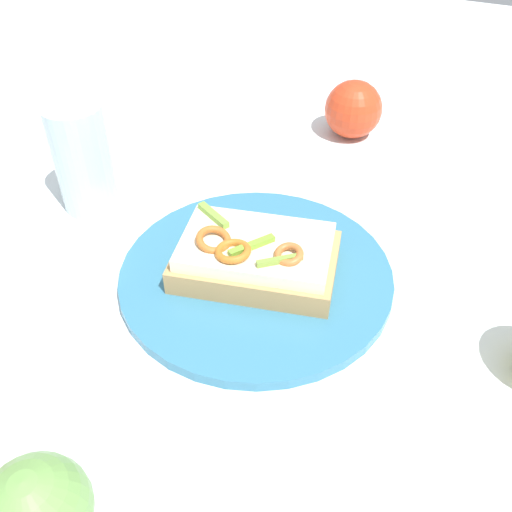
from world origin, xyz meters
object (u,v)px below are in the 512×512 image
object	(u,v)px
plate	(256,275)
apple_3	(353,109)
sandwich	(255,256)
apple_2	(37,510)
drinking_glass	(83,159)

from	to	relation	value
plate	apple_3	world-z (taller)	apple_3
plate	sandwich	bearing A→B (deg)	-34.28
apple_2	drinking_glass	size ratio (longest dim) A/B	0.58
apple_2	apple_3	size ratio (longest dim) A/B	0.93
sandwich	apple_2	distance (m)	0.29
sandwich	apple_2	bearing A→B (deg)	-106.79
plate	drinking_glass	distance (m)	0.24
apple_2	apple_3	world-z (taller)	apple_3
plate	apple_3	xyz separation A→B (m)	(-0.33, 0.01, 0.03)
drinking_glass	plate	bearing A→B (deg)	78.70
sandwich	drinking_glass	world-z (taller)	drinking_glass
plate	sandwich	world-z (taller)	sandwich
sandwich	plate	bearing A→B (deg)	45.58
plate	apple_2	world-z (taller)	apple_2
apple_2	drinking_glass	xyz separation A→B (m)	(-0.34, -0.20, 0.03)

